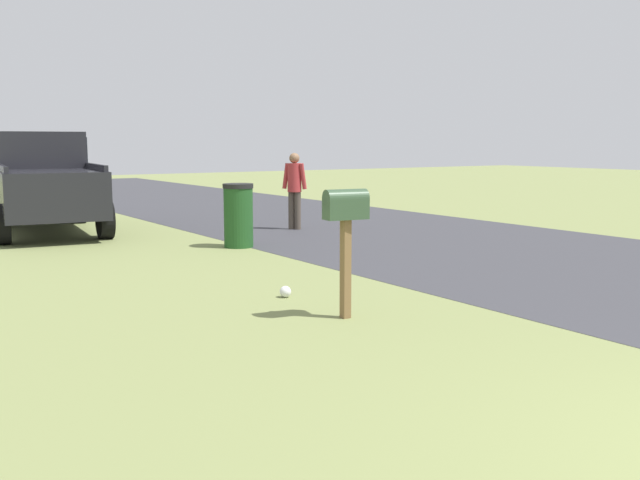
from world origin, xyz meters
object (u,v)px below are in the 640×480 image
Objects in this scene: mailbox at (346,216)px; pickup_truck at (43,179)px; trash_bin at (238,215)px; pedestrian at (294,185)px.

pickup_truck is (9.70, 0.92, -0.00)m from mailbox.
trash_bin is 2.84m from pedestrian.
mailbox is 0.84× the size of pedestrian.
mailbox is 9.75m from pickup_truck.
pedestrian is at bearing -112.92° from pickup_truck.
mailbox is at bearing 164.85° from trash_bin.
mailbox is at bearing -153.08° from pedestrian.
pickup_truck is at bearing 114.90° from pedestrian.
pedestrian is at bearing -52.27° from trash_bin.
pickup_truck reaches higher than mailbox.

